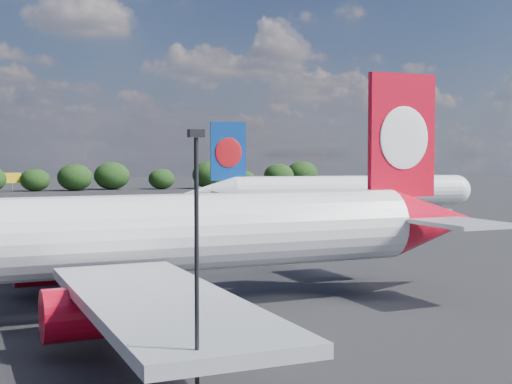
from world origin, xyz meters
name	(u,v)px	position (x,y,z in m)	size (l,w,h in m)	color
qantas_airliner	(160,236)	(8.31, 10.79, 5.21)	(52.15, 49.46, 17.09)	white
china_southern_airliner	(340,192)	(52.08, 62.17, 4.78)	(48.11, 45.90, 15.71)	white
apron_lamp_post	(197,278)	(3.05, -12.84, 6.46)	(0.55, 0.30, 11.62)	black
billboard_yellow	(12,178)	(12.00, 182.00, 3.87)	(5.00, 0.30, 5.50)	yellow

